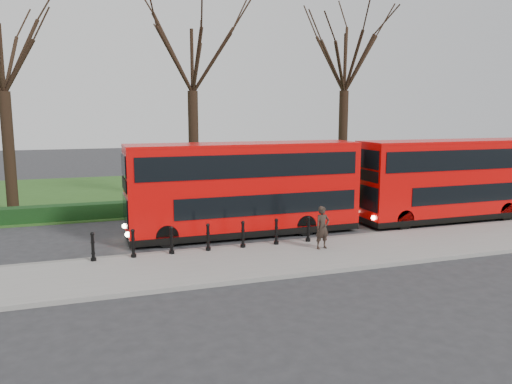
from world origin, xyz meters
name	(u,v)px	position (x,y,z in m)	size (l,w,h in m)	color
ground	(198,246)	(0.00, 0.00, 0.00)	(120.00, 120.00, 0.00)	#28282B
pavement	(216,265)	(0.00, -3.00, 0.07)	(60.00, 4.00, 0.15)	gray
kerb	(203,250)	(0.00, -1.00, 0.07)	(60.00, 0.25, 0.16)	slate
grass_verge	(151,191)	(0.00, 15.00, 0.03)	(60.00, 18.00, 0.06)	#294F1A
hedge	(170,207)	(0.00, 6.80, 0.40)	(60.00, 0.90, 0.80)	black
yellow_line_outer	(201,250)	(0.00, -0.70, 0.01)	(60.00, 0.10, 0.01)	yellow
yellow_line_inner	(200,249)	(0.00, -0.50, 0.01)	(60.00, 0.10, 0.01)	yellow
tree_left	(1,50)	(-8.00, 10.00, 8.54)	(7.52, 7.52, 11.75)	black
tree_mid	(192,53)	(2.00, 10.00, 8.76)	(7.71, 7.71, 12.04)	black
tree_right	(345,56)	(12.00, 10.00, 8.95)	(7.88, 7.88, 12.31)	black
bollard_row	(208,238)	(0.12, -1.35, 0.65)	(8.51, 0.15, 1.00)	black
bus_lead	(244,189)	(2.37, 1.15, 2.04)	(10.19, 2.34, 4.05)	red
bus_rear	(454,180)	(13.25, 0.77, 2.02)	(10.08, 2.32, 4.01)	red
pedestrian	(322,228)	(4.36, -2.51, 0.98)	(0.61, 0.40, 1.66)	#2D231C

